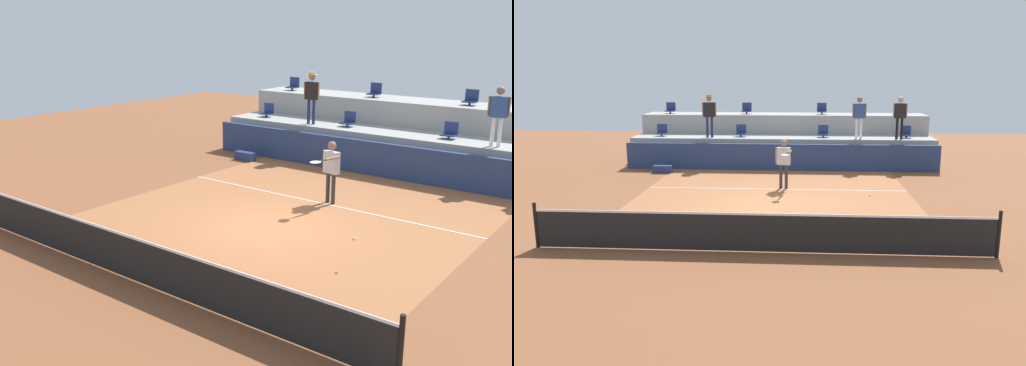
# 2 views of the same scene
# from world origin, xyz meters

# --- Properties ---
(ground_plane) EXTENTS (40.00, 40.00, 0.00)m
(ground_plane) POSITION_xyz_m (0.00, 0.00, 0.00)
(ground_plane) COLOR brown
(court_inner_paint) EXTENTS (9.00, 10.00, 0.01)m
(court_inner_paint) POSITION_xyz_m (0.00, 1.00, 0.00)
(court_inner_paint) COLOR #A36038
(court_inner_paint) RESTS_ON ground_plane
(court_service_line) EXTENTS (9.00, 0.06, 0.00)m
(court_service_line) POSITION_xyz_m (0.00, 2.40, 0.01)
(court_service_line) COLOR silver
(court_service_line) RESTS_ON ground_plane
(tennis_net) EXTENTS (10.48, 0.08, 1.07)m
(tennis_net) POSITION_xyz_m (0.00, -4.00, 0.50)
(tennis_net) COLOR black
(tennis_net) RESTS_ON ground_plane
(sponsor_backboard) EXTENTS (13.00, 0.16, 1.10)m
(sponsor_backboard) POSITION_xyz_m (0.00, 6.00, 0.55)
(sponsor_backboard) COLOR navy
(sponsor_backboard) RESTS_ON ground_plane
(seating_tier_lower) EXTENTS (13.00, 1.80, 1.25)m
(seating_tier_lower) POSITION_xyz_m (0.00, 7.30, 0.62)
(seating_tier_lower) COLOR #9E9E99
(seating_tier_lower) RESTS_ON ground_plane
(seating_tier_upper) EXTENTS (13.00, 1.80, 2.10)m
(seating_tier_upper) POSITION_xyz_m (0.00, 9.10, 1.05)
(seating_tier_upper) COLOR #9E9E99
(seating_tier_upper) RESTS_ON ground_plane
(stadium_chair_lower_far_left) EXTENTS (0.44, 0.40, 0.52)m
(stadium_chair_lower_far_left) POSITION_xyz_m (-5.33, 7.23, 1.46)
(stadium_chair_lower_far_left) COLOR #2D2D33
(stadium_chair_lower_far_left) RESTS_ON seating_tier_lower
(stadium_chair_lower_left) EXTENTS (0.44, 0.40, 0.52)m
(stadium_chair_lower_left) POSITION_xyz_m (-1.80, 7.23, 1.46)
(stadium_chair_lower_left) COLOR #2D2D33
(stadium_chair_lower_left) RESTS_ON seating_tier_lower
(stadium_chair_lower_right) EXTENTS (0.44, 0.40, 0.52)m
(stadium_chair_lower_right) POSITION_xyz_m (1.78, 7.23, 1.46)
(stadium_chair_lower_right) COLOR #2D2D33
(stadium_chair_lower_right) RESTS_ON seating_tier_lower
(stadium_chair_lower_far_right) EXTENTS (0.44, 0.40, 0.52)m
(stadium_chair_lower_far_right) POSITION_xyz_m (5.31, 7.23, 1.46)
(stadium_chair_lower_far_right) COLOR #2D2D33
(stadium_chair_lower_far_right) RESTS_ON seating_tier_lower
(stadium_chair_upper_far_left) EXTENTS (0.44, 0.40, 0.52)m
(stadium_chair_upper_far_left) POSITION_xyz_m (-5.37, 9.03, 2.31)
(stadium_chair_upper_far_left) COLOR #2D2D33
(stadium_chair_upper_far_left) RESTS_ON seating_tier_upper
(stadium_chair_upper_left) EXTENTS (0.44, 0.40, 0.52)m
(stadium_chair_upper_left) POSITION_xyz_m (-1.74, 9.03, 2.31)
(stadium_chair_upper_left) COLOR #2D2D33
(stadium_chair_upper_left) RESTS_ON seating_tier_upper
(stadium_chair_upper_right) EXTENTS (0.44, 0.40, 0.52)m
(stadium_chair_upper_right) POSITION_xyz_m (1.76, 9.03, 2.31)
(stadium_chair_upper_right) COLOR #2D2D33
(stadium_chair_upper_right) RESTS_ON seating_tier_upper
(stadium_chair_upper_far_right) EXTENTS (0.44, 0.40, 0.52)m
(stadium_chair_upper_far_right) POSITION_xyz_m (5.29, 9.03, 2.31)
(stadium_chair_upper_far_right) COLOR #2D2D33
(stadium_chair_upper_far_right) RESTS_ON seating_tier_upper
(tennis_player) EXTENTS (0.59, 1.27, 1.72)m
(tennis_player) POSITION_xyz_m (0.25, 2.54, 1.06)
(tennis_player) COLOR #2D2D33
(tennis_player) RESTS_ON ground_plane
(spectator_with_hat) EXTENTS (0.62, 0.46, 1.83)m
(spectator_with_hat) POSITION_xyz_m (-3.11, 6.85, 2.39)
(spectator_with_hat) COLOR navy
(spectator_with_hat) RESTS_ON seating_tier_lower
(spectator_in_white) EXTENTS (0.61, 0.28, 1.75)m
(spectator_in_white) POSITION_xyz_m (3.26, 6.85, 2.32)
(spectator_in_white) COLOR white
(spectator_in_white) RESTS_ON seating_tier_lower
(spectator_leaning_on_rail) EXTENTS (0.61, 0.25, 1.77)m
(spectator_leaning_on_rail) POSITION_xyz_m (4.95, 6.85, 2.33)
(spectator_leaning_on_rail) COLOR black
(spectator_leaning_on_rail) RESTS_ON seating_tier_lower
(tennis_ball) EXTENTS (0.07, 0.07, 0.07)m
(tennis_ball) POSITION_xyz_m (2.81, -0.86, 0.61)
(tennis_ball) COLOR #CCE033
(equipment_bag) EXTENTS (0.76, 0.28, 0.30)m
(equipment_bag) POSITION_xyz_m (-4.77, 5.12, 0.15)
(equipment_bag) COLOR navy
(equipment_bag) RESTS_ON ground_plane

